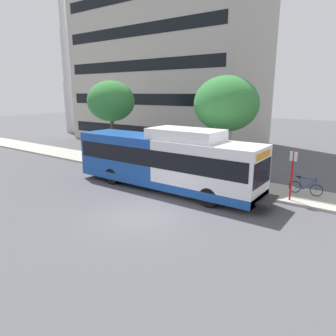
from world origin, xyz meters
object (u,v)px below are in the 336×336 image
at_px(bus_stop_sign_pole, 292,172).
at_px(street_tree_near_stop, 226,104).
at_px(transit_bus, 165,161).
at_px(street_tree_mid_block, 111,101).
at_px(bicycle_parked, 306,187).

xyz_separation_m(bus_stop_sign_pole, street_tree_near_stop, (1.86, 4.70, 3.21)).
bearing_deg(transit_bus, bus_stop_sign_pole, -73.85).
xyz_separation_m(transit_bus, street_tree_mid_block, (3.67, 8.07, 3.17)).
distance_m(transit_bus, street_tree_near_stop, 5.28).
height_order(bicycle_parked, street_tree_mid_block, street_tree_mid_block).
distance_m(bus_stop_sign_pole, street_tree_mid_block, 15.14).
height_order(bus_stop_sign_pole, bicycle_parked, bus_stop_sign_pole).
bearing_deg(bicycle_parked, street_tree_near_stop, 84.86).
xyz_separation_m(transit_bus, bicycle_parked, (3.31, -7.06, -1.14)).
distance_m(transit_bus, bus_stop_sign_pole, 6.89).
relative_size(bicycle_parked, street_tree_near_stop, 0.27).
bearing_deg(bus_stop_sign_pole, street_tree_mid_block, 83.19).
bearing_deg(street_tree_near_stop, street_tree_mid_block, 90.60).
relative_size(bicycle_parked, street_tree_mid_block, 0.28).
bearing_deg(bus_stop_sign_pole, transit_bus, 106.15).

